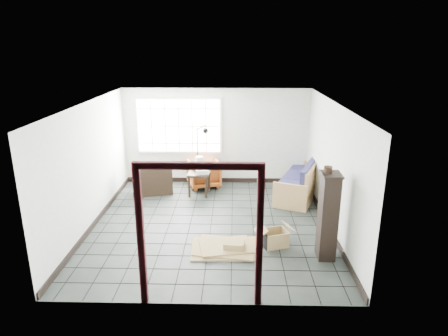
{
  "coord_description": "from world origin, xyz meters",
  "views": [
    {
      "loc": [
        0.47,
        -7.82,
        3.73
      ],
      "look_at": [
        0.27,
        0.3,
        1.18
      ],
      "focal_mm": 32.0,
      "sensor_mm": 36.0,
      "label": 1
    }
  ],
  "objects_px": {
    "futon_sofa": "(302,183)",
    "armchair": "(204,172)",
    "side_table": "(199,176)",
    "tall_shelf": "(328,216)"
  },
  "relations": [
    {
      "from": "futon_sofa",
      "to": "tall_shelf",
      "type": "distance_m",
      "value": 3.1
    },
    {
      "from": "armchair",
      "to": "side_table",
      "type": "bearing_deg",
      "value": 65.81
    },
    {
      "from": "armchair",
      "to": "side_table",
      "type": "height_order",
      "value": "armchair"
    },
    {
      "from": "side_table",
      "to": "tall_shelf",
      "type": "relative_size",
      "value": 0.37
    },
    {
      "from": "futon_sofa",
      "to": "side_table",
      "type": "bearing_deg",
      "value": -159.13
    },
    {
      "from": "armchair",
      "to": "side_table",
      "type": "distance_m",
      "value": 0.64
    },
    {
      "from": "futon_sofa",
      "to": "armchair",
      "type": "bearing_deg",
      "value": -173.1
    },
    {
      "from": "side_table",
      "to": "tall_shelf",
      "type": "xyz_separation_m",
      "value": [
        2.55,
        -3.08,
        0.33
      ]
    },
    {
      "from": "futon_sofa",
      "to": "tall_shelf",
      "type": "bearing_deg",
      "value": -70.0
    },
    {
      "from": "futon_sofa",
      "to": "side_table",
      "type": "xyz_separation_m",
      "value": [
        -2.61,
        0.01,
        0.15
      ]
    }
  ]
}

